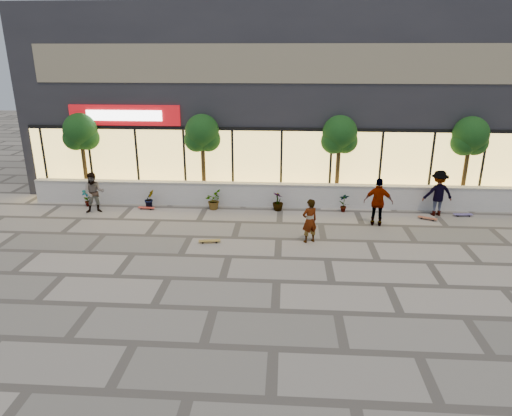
# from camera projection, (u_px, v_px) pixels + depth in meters

# --- Properties ---
(ground) EXTENTS (80.00, 80.00, 0.00)m
(ground) POSITION_uv_depth(u_px,v_px,m) (277.00, 281.00, 13.55)
(ground) COLOR gray
(ground) RESTS_ON ground
(planter_wall) EXTENTS (22.00, 0.42, 1.04)m
(planter_wall) POSITION_uv_depth(u_px,v_px,m) (280.00, 195.00, 19.99)
(planter_wall) COLOR silver
(planter_wall) RESTS_ON ground
(retail_building) EXTENTS (24.00, 9.17, 8.50)m
(retail_building) POSITION_uv_depth(u_px,v_px,m) (283.00, 96.00, 23.96)
(retail_building) COLOR #26262B
(retail_building) RESTS_ON ground
(shrub_a) EXTENTS (0.43, 0.29, 0.81)m
(shrub_a) POSITION_uv_depth(u_px,v_px,m) (87.00, 197.00, 20.04)
(shrub_a) COLOR #133B12
(shrub_a) RESTS_ON ground
(shrub_b) EXTENTS (0.57, 0.57, 0.81)m
(shrub_b) POSITION_uv_depth(u_px,v_px,m) (149.00, 199.00, 19.86)
(shrub_b) COLOR #133B12
(shrub_b) RESTS_ON ground
(shrub_c) EXTENTS (0.68, 0.77, 0.81)m
(shrub_c) POSITION_uv_depth(u_px,v_px,m) (213.00, 200.00, 19.69)
(shrub_c) COLOR #133B12
(shrub_c) RESTS_ON ground
(shrub_d) EXTENTS (0.64, 0.64, 0.81)m
(shrub_d) POSITION_uv_depth(u_px,v_px,m) (278.00, 201.00, 19.51)
(shrub_d) COLOR #133B12
(shrub_d) RESTS_ON ground
(shrub_e) EXTENTS (0.46, 0.35, 0.81)m
(shrub_e) POSITION_uv_depth(u_px,v_px,m) (344.00, 203.00, 19.34)
(shrub_e) COLOR #133B12
(shrub_e) RESTS_ON ground
(tree_west) EXTENTS (1.60, 1.50, 3.92)m
(tree_west) POSITION_uv_depth(u_px,v_px,m) (81.00, 134.00, 20.41)
(tree_west) COLOR #402F17
(tree_west) RESTS_ON ground
(tree_midwest) EXTENTS (1.60, 1.50, 3.92)m
(tree_midwest) POSITION_uv_depth(u_px,v_px,m) (202.00, 135.00, 20.07)
(tree_midwest) COLOR #402F17
(tree_midwest) RESTS_ON ground
(tree_mideast) EXTENTS (1.60, 1.50, 3.92)m
(tree_mideast) POSITION_uv_depth(u_px,v_px,m) (340.00, 137.00, 19.70)
(tree_mideast) COLOR #402F17
(tree_mideast) RESTS_ON ground
(tree_east) EXTENTS (1.60, 1.50, 3.92)m
(tree_east) POSITION_uv_depth(u_px,v_px,m) (470.00, 138.00, 19.35)
(tree_east) COLOR #402F17
(tree_east) RESTS_ON ground
(skater_center) EXTENTS (0.70, 0.61, 1.61)m
(skater_center) POSITION_uv_depth(u_px,v_px,m) (310.00, 221.00, 16.11)
(skater_center) COLOR white
(skater_center) RESTS_ON ground
(skater_left) EXTENTS (0.99, 0.87, 1.73)m
(skater_left) POSITION_uv_depth(u_px,v_px,m) (94.00, 193.00, 19.12)
(skater_left) COLOR tan
(skater_left) RESTS_ON ground
(skater_right_near) EXTENTS (1.18, 0.67, 1.90)m
(skater_right_near) POSITION_uv_depth(u_px,v_px,m) (378.00, 202.00, 17.66)
(skater_right_near) COLOR silver
(skater_right_near) RESTS_ON ground
(skater_right_far) EXTENTS (1.30, 0.84, 1.91)m
(skater_right_far) POSITION_uv_depth(u_px,v_px,m) (438.00, 193.00, 18.78)
(skater_right_far) COLOR maroon
(skater_right_far) RESTS_ON ground
(skateboard_center) EXTENTS (0.80, 0.33, 0.09)m
(skateboard_center) POSITION_uv_depth(u_px,v_px,m) (209.00, 241.00, 16.27)
(skateboard_center) COLOR olive
(skateboard_center) RESTS_ON ground
(skateboard_left) EXTENTS (0.73, 0.24, 0.09)m
(skateboard_left) POSITION_uv_depth(u_px,v_px,m) (146.00, 208.00, 19.74)
(skateboard_left) COLOR red
(skateboard_left) RESTS_ON ground
(skateboard_right_near) EXTENTS (0.75, 0.52, 0.09)m
(skateboard_right_near) POSITION_uv_depth(u_px,v_px,m) (428.00, 218.00, 18.51)
(skateboard_right_near) COLOR brown
(skateboard_right_near) RESTS_ON ground
(skateboard_right_far) EXTENTS (0.79, 0.26, 0.09)m
(skateboard_right_far) POSITION_uv_depth(u_px,v_px,m) (463.00, 214.00, 18.90)
(skateboard_right_far) COLOR #544987
(skateboard_right_far) RESTS_ON ground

